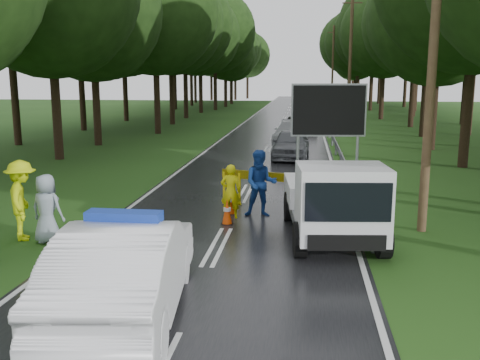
# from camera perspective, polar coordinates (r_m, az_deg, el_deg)

# --- Properties ---
(ground) EXTENTS (160.00, 160.00, 0.00)m
(ground) POSITION_cam_1_polar(r_m,az_deg,el_deg) (13.07, -2.41, -7.12)
(ground) COLOR #1B3F12
(ground) RESTS_ON ground
(road) EXTENTS (7.00, 140.00, 0.02)m
(road) POSITION_cam_1_polar(r_m,az_deg,el_deg) (42.50, 4.15, 5.48)
(road) COLOR black
(road) RESTS_ON ground
(guardrail) EXTENTS (0.12, 60.06, 0.70)m
(guardrail) POSITION_cam_1_polar(r_m,az_deg,el_deg) (42.10, 9.20, 6.05)
(guardrail) COLOR gray
(guardrail) RESTS_ON ground
(utility_pole_near) EXTENTS (1.40, 0.24, 10.00)m
(utility_pole_near) POSITION_cam_1_polar(r_m,az_deg,el_deg) (14.64, 20.02, 14.28)
(utility_pole_near) COLOR #4E3424
(utility_pole_near) RESTS_ON ground
(utility_pole_mid) EXTENTS (1.40, 0.24, 10.00)m
(utility_pole_mid) POSITION_cam_1_polar(r_m,az_deg,el_deg) (40.39, 11.67, 12.18)
(utility_pole_mid) COLOR #4E3424
(utility_pole_mid) RESTS_ON ground
(utility_pole_far) EXTENTS (1.40, 0.24, 10.00)m
(utility_pole_far) POSITION_cam_1_polar(r_m,az_deg,el_deg) (66.34, 9.85, 11.69)
(utility_pole_far) COLOR #4E3424
(utility_pole_far) RESTS_ON ground
(police_sedan) EXTENTS (2.36, 5.30, 1.86)m
(police_sedan) POSITION_cam_1_polar(r_m,az_deg,el_deg) (9.40, -12.04, -9.24)
(police_sedan) COLOR white
(police_sedan) RESTS_ON ground
(work_truck) EXTENTS (2.59, 4.99, 3.83)m
(work_truck) POSITION_cam_1_polar(r_m,az_deg,el_deg) (13.52, 9.92, -2.10)
(work_truck) COLOR gray
(work_truck) RESTS_ON ground
(barrier) EXTENTS (2.71, 0.82, 1.16)m
(barrier) POSITION_cam_1_polar(r_m,az_deg,el_deg) (16.61, 2.52, -0.08)
(barrier) COLOR yellow
(barrier) RESTS_ON ground
(officer) EXTENTS (0.61, 0.43, 1.60)m
(officer) POSITION_cam_1_polar(r_m,az_deg,el_deg) (15.40, -1.01, -1.25)
(officer) COLOR yellow
(officer) RESTS_ON ground
(civilian) EXTENTS (1.01, 0.82, 1.97)m
(civilian) POSITION_cam_1_polar(r_m,az_deg,el_deg) (15.61, 2.22, -0.38)
(civilian) COLOR #163D93
(civilian) RESTS_ON ground
(bystander_left) EXTENTS (1.23, 1.50, 2.03)m
(bystander_left) POSITION_cam_1_polar(r_m,az_deg,el_deg) (14.43, -22.24, -2.03)
(bystander_left) COLOR #C2DC0B
(bystander_left) RESTS_ON ground
(bystander_right) EXTENTS (0.92, 0.68, 1.73)m
(bystander_right) POSITION_cam_1_polar(r_m,az_deg,el_deg) (13.97, -19.91, -2.91)
(bystander_right) COLOR #8595A0
(bystander_right) RESTS_ON ground
(queue_car_first) EXTENTS (1.91, 4.40, 1.48)m
(queue_car_first) POSITION_cam_1_polar(r_m,az_deg,el_deg) (26.94, 5.46, 3.85)
(queue_car_first) COLOR #44464C
(queue_car_first) RESTS_ON ground
(queue_car_second) EXTENTS (2.28, 4.88, 1.38)m
(queue_car_second) POSITION_cam_1_polar(r_m,az_deg,el_deg) (32.91, 5.46, 5.05)
(queue_car_second) COLOR #9A9DA2
(queue_car_second) RESTS_ON ground
(queue_car_third) EXTENTS (2.40, 4.71, 1.28)m
(queue_car_third) POSITION_cam_1_polar(r_m,az_deg,el_deg) (41.15, 6.64, 6.14)
(queue_car_third) COLOR black
(queue_car_third) RESTS_ON ground
(queue_car_fourth) EXTENTS (1.38, 3.94, 1.30)m
(queue_car_fourth) POSITION_cam_1_polar(r_m,az_deg,el_deg) (48.01, 7.30, 6.82)
(queue_car_fourth) COLOR #45484E
(queue_car_fourth) RESTS_ON ground
(cone_near_left) EXTENTS (0.36, 0.36, 0.76)m
(cone_near_left) POSITION_cam_1_polar(r_m,az_deg,el_deg) (12.90, -16.84, -6.13)
(cone_near_left) COLOR black
(cone_near_left) RESTS_ON ground
(cone_center) EXTENTS (0.34, 0.34, 0.72)m
(cone_center) POSITION_cam_1_polar(r_m,az_deg,el_deg) (14.88, -1.39, -3.46)
(cone_center) COLOR black
(cone_center) RESTS_ON ground
(cone_far) EXTENTS (0.35, 0.35, 0.73)m
(cone_far) POSITION_cam_1_polar(r_m,az_deg,el_deg) (15.97, -0.99, -2.43)
(cone_far) COLOR black
(cone_far) RESTS_ON ground
(cone_left_mid) EXTENTS (0.33, 0.33, 0.70)m
(cone_left_mid) POSITION_cam_1_polar(r_m,az_deg,el_deg) (14.00, -10.13, -4.59)
(cone_left_mid) COLOR black
(cone_left_mid) RESTS_ON ground
(cone_right) EXTENTS (0.39, 0.39, 0.82)m
(cone_right) POSITION_cam_1_polar(r_m,az_deg,el_deg) (14.87, 12.37, -3.54)
(cone_right) COLOR black
(cone_right) RESTS_ON ground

